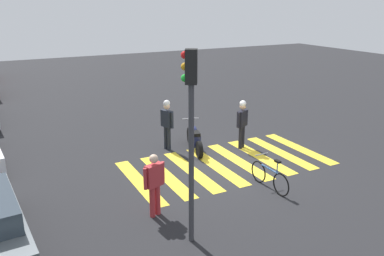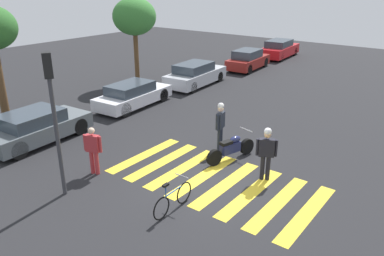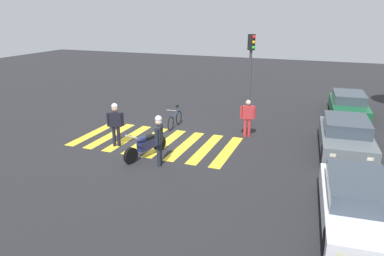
# 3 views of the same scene
# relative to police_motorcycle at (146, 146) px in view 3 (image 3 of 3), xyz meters

# --- Properties ---
(ground_plane) EXTENTS (60.00, 60.00, 0.00)m
(ground_plane) POSITION_rel_police_motorcycle_xyz_m (-1.63, -0.40, -0.45)
(ground_plane) COLOR #232326
(police_motorcycle) EXTENTS (2.16, 0.85, 1.02)m
(police_motorcycle) POSITION_rel_police_motorcycle_xyz_m (0.00, 0.00, 0.00)
(police_motorcycle) COLOR black
(police_motorcycle) RESTS_ON ground_plane
(leaning_bicycle) EXTENTS (1.69, 0.46, 0.99)m
(leaning_bicycle) POSITION_rel_police_motorcycle_xyz_m (-3.80, -0.46, -0.08)
(leaning_bicycle) COLOR black
(leaning_bicycle) RESTS_ON ground_plane
(officer_on_foot) EXTENTS (0.41, 0.61, 1.82)m
(officer_on_foot) POSITION_rel_police_motorcycle_xyz_m (-0.58, -1.67, 0.61)
(officer_on_foot) COLOR black
(officer_on_foot) RESTS_ON ground_plane
(officer_by_motorcycle) EXTENTS (0.68, 0.32, 1.87)m
(officer_by_motorcycle) POSITION_rel_police_motorcycle_xyz_m (0.55, 0.84, 0.64)
(officer_by_motorcycle) COLOR #1E232D
(officer_by_motorcycle) RESTS_ON ground_plane
(pedestrian_bystander) EXTENTS (0.35, 0.64, 1.66)m
(pedestrian_bystander) POSITION_rel_police_motorcycle_xyz_m (-3.69, 3.07, 0.50)
(pedestrian_bystander) COLOR #B22D33
(pedestrian_bystander) RESTS_ON ground_plane
(crosswalk_stripes) EXTENTS (3.52, 6.75, 0.01)m
(crosswalk_stripes) POSITION_rel_police_motorcycle_xyz_m (-1.63, -0.40, -0.44)
(crosswalk_stripes) COLOR yellow
(crosswalk_stripes) RESTS_ON ground_plane
(car_green_compact) EXTENTS (4.32, 2.04, 1.21)m
(car_green_compact) POSITION_rel_police_motorcycle_xyz_m (-8.91, 7.29, 0.14)
(car_green_compact) COLOR black
(car_green_compact) RESTS_ON ground_plane
(car_grey_coupe) EXTENTS (4.33, 2.15, 1.30)m
(car_grey_coupe) POSITION_rel_police_motorcycle_xyz_m (-3.32, 7.07, 0.19)
(car_grey_coupe) COLOR black
(car_grey_coupe) RESTS_ON ground_plane
(car_white_van) EXTENTS (4.45, 1.97, 1.26)m
(car_white_van) POSITION_rel_police_motorcycle_xyz_m (2.23, 7.26, 0.17)
(car_white_van) COLOR black
(car_white_van) RESTS_ON ground_plane
(traffic_light_pole) EXTENTS (0.33, 0.36, 4.33)m
(traffic_light_pole) POSITION_rel_police_motorcycle_xyz_m (-5.10, 2.78, 2.45)
(traffic_light_pole) COLOR #38383D
(traffic_light_pole) RESTS_ON ground_plane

